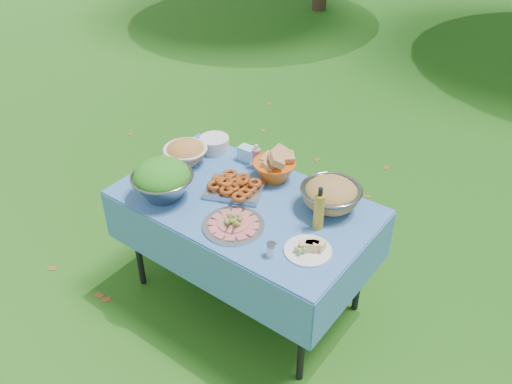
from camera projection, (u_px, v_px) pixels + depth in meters
ground at (246, 295)px, 3.52m from camera, size 80.00×80.00×0.00m
picnic_table at (245, 251)px, 3.30m from camera, size 1.46×0.86×0.76m
salad_bowl at (162, 180)px, 3.05m from camera, size 0.36×0.36×0.23m
pasta_bowl_white at (186, 152)px, 3.37m from camera, size 0.30×0.30×0.15m
plate_stack at (214, 144)px, 3.51m from camera, size 0.19×0.19×0.09m
wipes_box at (247, 154)px, 3.41m from camera, size 0.10×0.08×0.09m
sanitizer_bottle at (256, 156)px, 3.33m from camera, size 0.07×0.07×0.16m
bread_bowl at (274, 166)px, 3.22m from camera, size 0.29×0.29×0.17m
pasta_bowl_steel at (331, 194)px, 2.98m from camera, size 0.34×0.34×0.18m
fried_tray at (235, 187)px, 3.13m from camera, size 0.38×0.33×0.08m
charcuterie_platter at (233, 221)px, 2.87m from camera, size 0.44×0.44×0.08m
oil_bottle at (319, 208)px, 2.81m from camera, size 0.07×0.07×0.26m
cheese_plate at (308, 246)px, 2.71m from camera, size 0.32×0.32×0.07m
shaker at (271, 250)px, 2.68m from camera, size 0.06×0.06×0.08m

